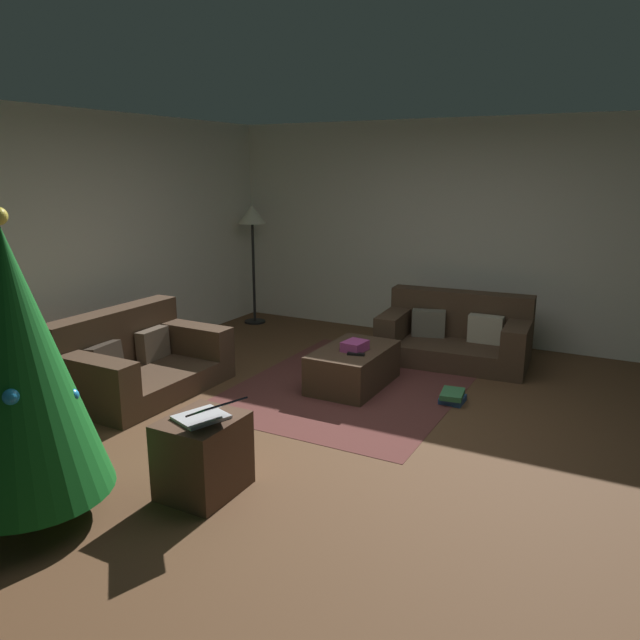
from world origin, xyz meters
The scene contains 14 objects.
ground_plane centered at (0.00, 0.00, 0.00)m, with size 6.40×6.40×0.00m, color brown.
rear_partition centered at (0.00, 3.14, 1.30)m, with size 6.40×0.12×2.60m, color silver.
corner_partition centered at (3.14, 0.00, 1.30)m, with size 0.12×6.40×2.60m, color silver.
couch_left centered at (-0.09, 2.26, 0.28)m, with size 1.51×0.99×0.75m.
couch_right centered at (2.25, -0.13, 0.28)m, with size 0.96×1.60×0.72m.
ottoman centered at (0.98, 0.50, 0.19)m, with size 0.97×0.59×0.37m, color #473323.
gift_box centered at (0.92, 0.46, 0.42)m, with size 0.23×0.19×0.09m, color #B23F8C.
tv_remote centered at (0.80, 0.39, 0.38)m, with size 0.05×0.16×0.02m, color black.
christmas_tree centered at (-2.00, 1.21, 0.97)m, with size 0.95×0.95×1.85m.
side_table centered at (-1.27, 0.51, 0.25)m, with size 0.52×0.44×0.51m, color #4C3323.
laptop centered at (-1.29, 0.44, 0.56)m, with size 0.43×0.51×0.20m.
book_stack centered at (1.01, -0.47, 0.05)m, with size 0.31×0.23×0.10m.
corner_lamp centered at (2.58, 2.72, 1.34)m, with size 0.36×0.36×1.57m.
area_rug centered at (0.98, 0.50, 0.00)m, with size 2.60×2.00×0.01m, color #5A2C28.
Camera 1 is at (-4.08, -1.85, 2.06)m, focal length 34.31 mm.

